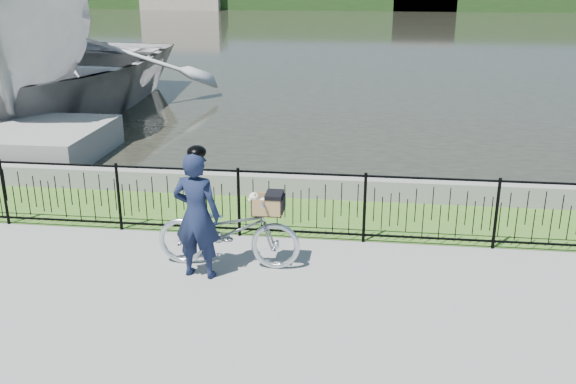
# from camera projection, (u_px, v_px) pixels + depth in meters

# --- Properties ---
(ground) EXTENTS (120.00, 120.00, 0.00)m
(ground) POSITION_uv_depth(u_px,v_px,m) (288.00, 285.00, 8.82)
(ground) COLOR gray
(ground) RESTS_ON ground
(grass_strip) EXTENTS (60.00, 2.00, 0.01)m
(grass_strip) POSITION_uv_depth(u_px,v_px,m) (307.00, 216.00, 11.25)
(grass_strip) COLOR #406B21
(grass_strip) RESTS_ON ground
(water) EXTENTS (120.00, 120.00, 0.00)m
(water) POSITION_uv_depth(u_px,v_px,m) (355.00, 37.00, 39.69)
(water) COLOR #26261D
(water) RESTS_ON ground
(quay_wall) EXTENTS (60.00, 0.30, 0.40)m
(quay_wall) POSITION_uv_depth(u_px,v_px,m) (312.00, 187.00, 12.12)
(quay_wall) COLOR gray
(quay_wall) RESTS_ON ground
(fence) EXTENTS (14.00, 0.06, 1.15)m
(fence) POSITION_uv_depth(u_px,v_px,m) (301.00, 205.00, 10.13)
(fence) COLOR black
(fence) RESTS_ON ground
(bicycle_rig) EXTENTS (2.08, 0.73, 1.17)m
(bicycle_rig) POSITION_uv_depth(u_px,v_px,m) (229.00, 230.00, 9.22)
(bicycle_rig) COLOR silver
(bicycle_rig) RESTS_ON ground
(cyclist) EXTENTS (0.72, 0.52, 1.89)m
(cyclist) POSITION_uv_depth(u_px,v_px,m) (197.00, 214.00, 8.79)
(cyclist) COLOR #131A35
(cyclist) RESTS_ON ground
(boat_near) EXTENTS (9.08, 12.65, 6.39)m
(boat_near) POSITION_uv_depth(u_px,v_px,m) (18.00, 32.00, 18.39)
(boat_near) COLOR #B0B0B1
(boat_near) RESTS_ON water
(boat_far) EXTENTS (9.31, 12.22, 2.37)m
(boat_far) POSITION_uv_depth(u_px,v_px,m) (42.00, 74.00, 18.57)
(boat_far) COLOR #B0B0B1
(boat_far) RESTS_ON water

